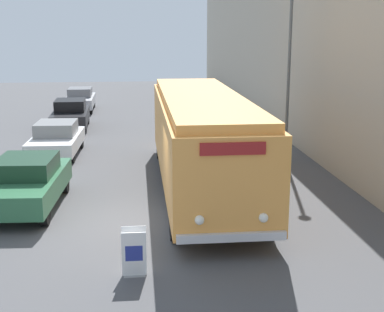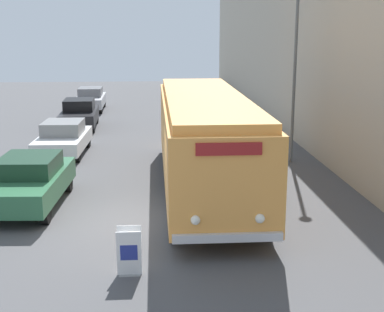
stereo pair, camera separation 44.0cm
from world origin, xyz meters
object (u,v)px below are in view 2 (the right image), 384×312
Objects in this scene: parked_car_far at (79,114)px; parked_car_distant at (91,99)px; sign_board at (129,252)px; parked_car_near at (29,181)px; parked_car_mid at (63,138)px; streetlamp at (296,37)px; vintage_bus at (204,136)px.

parked_car_distant is (-0.14, 6.42, -0.03)m from parked_car_far.
parked_car_distant reaches higher than sign_board.
parked_car_far is at bearing -89.92° from parked_car_distant.
sign_board is 0.24× the size of parked_car_near.
parked_car_near is 1.06× the size of parked_car_mid.
sign_board is 0.14× the size of streetlamp.
parked_car_far is (-0.13, 6.05, 0.06)m from parked_car_mid.
parked_car_mid is (-0.10, 6.77, -0.07)m from parked_car_near.
parked_car_distant is at bearing 92.91° from parked_car_mid.
vintage_bus reaches higher than parked_car_mid.
vintage_bus is at bearing -73.39° from parked_car_distant.
parked_car_far is (-5.57, 11.41, -1.00)m from vintage_bus.
streetlamp reaches higher than parked_car_far.
vintage_bus reaches higher than sign_board.
streetlamp reaches higher than parked_car_mid.
parked_car_mid is 0.96× the size of parked_car_distant.
parked_car_distant is (-3.51, 24.08, 0.23)m from sign_board.
parked_car_far reaches higher than parked_car_mid.
streetlamp is at bearing 41.63° from vintage_bus.
parked_car_distant reaches higher than parked_car_mid.
parked_car_distant is at bearing 94.12° from parked_car_near.
vintage_bus is 10.93× the size of sign_board.
parked_car_near is at bearing -91.12° from parked_car_far.
vintage_bus is 5.62m from parked_car_near.
sign_board is 0.25× the size of parked_car_mid.
sign_board is 5.78m from parked_car_near.
vintage_bus is at bearing 70.66° from sign_board.
vintage_bus is at bearing -138.37° from streetlamp.
parked_car_far is 6.42m from parked_car_distant.
parked_car_near is at bearing 123.11° from sign_board.
streetlamp reaches higher than sign_board.
streetlamp is 1.84× the size of parked_car_mid.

